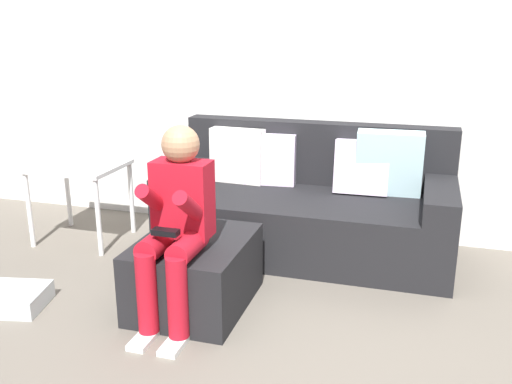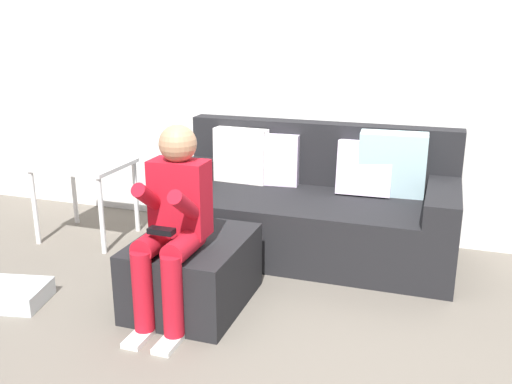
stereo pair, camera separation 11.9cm
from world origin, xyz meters
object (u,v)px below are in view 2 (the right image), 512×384
(couch_sectional, at_px, (311,207))
(ottoman, at_px, (193,272))
(side_table, at_px, (84,173))
(person_seated, at_px, (173,219))
(storage_bin, at_px, (10,294))

(couch_sectional, bearing_deg, ottoman, -114.27)
(side_table, bearing_deg, couch_sectional, 10.11)
(couch_sectional, relative_size, ottoman, 2.67)
(ottoman, bearing_deg, person_seated, -94.83)
(couch_sectional, relative_size, person_seated, 1.85)
(ottoman, distance_m, storage_bin, 1.11)
(couch_sectional, height_order, side_table, couch_sectional)
(person_seated, relative_size, side_table, 1.72)
(couch_sectional, bearing_deg, person_seated, -111.44)
(storage_bin, bearing_deg, person_seated, 8.28)
(couch_sectional, height_order, person_seated, person_seated)
(couch_sectional, xyz_separation_m, ottoman, (-0.46, -1.03, -0.12))
(ottoman, relative_size, side_table, 1.19)
(ottoman, distance_m, side_table, 1.46)
(ottoman, relative_size, person_seated, 0.69)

